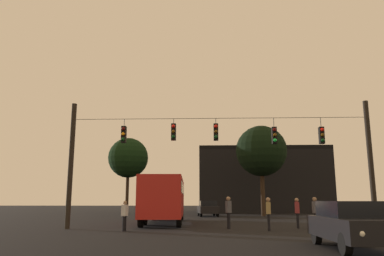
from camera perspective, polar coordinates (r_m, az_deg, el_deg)
name	(u,v)px	position (r m, az deg, el deg)	size (l,w,h in m)	color
ground_plane	(215,219)	(32.26, 3.49, -13.64)	(168.00, 168.00, 0.00)	black
overhead_signal_span	(219,154)	(21.16, 4.19, -3.96)	(16.99, 0.44, 7.08)	black
city_bus	(165,196)	(26.69, -4.16, -10.20)	(3.01, 11.10, 3.00)	#B21E19
car_near_right	(352,224)	(13.63, 23.14, -13.20)	(1.81, 4.34, 1.52)	black
car_far_left	(208,208)	(38.10, 2.39, -12.04)	(2.23, 4.47, 1.52)	black
pedestrian_crossing_left	(315,211)	(22.25, 18.17, -11.84)	(0.26, 0.37, 1.72)	black
pedestrian_crossing_center	(229,210)	(21.62, 5.56, -12.31)	(0.33, 0.41, 1.76)	black
pedestrian_crossing_right	(125,214)	(20.15, -10.18, -12.72)	(0.31, 0.40, 1.52)	black
pedestrian_near_bus	(297,211)	(22.63, 15.66, -12.02)	(0.30, 0.40, 1.68)	black
pedestrian_trailing	(268,212)	(20.53, 11.51, -12.32)	(0.30, 0.40, 1.70)	black
corner_building	(259,182)	(53.31, 10.17, -7.99)	(16.35, 13.45, 8.24)	black
tree_left_silhouette	(128,158)	(47.55, -9.63, -4.50)	(4.94, 4.94, 9.23)	#2D2116
tree_behind_building	(261,151)	(39.76, 10.45, -3.47)	(5.26, 5.26, 9.23)	#2D2116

